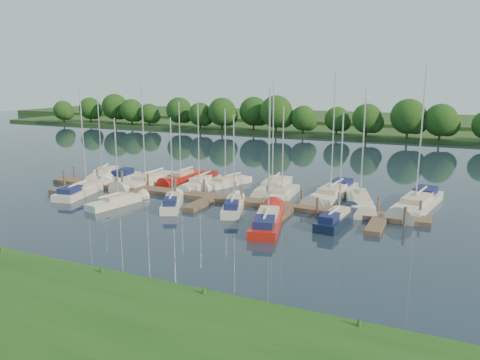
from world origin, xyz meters
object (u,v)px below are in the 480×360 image
at_px(sailboat_n_0, 103,175).
at_px(sailboat_n_5, 227,183).
at_px(motorboat, 122,178).
at_px(dock, 210,199).
at_px(sailboat_s_2, 172,204).

distance_m(sailboat_n_0, sailboat_n_5, 15.93).
relative_size(motorboat, sailboat_n_5, 0.63).
xyz_separation_m(dock, sailboat_n_5, (-1.39, 6.66, 0.07)).
relative_size(motorboat, sailboat_s_2, 0.65).
height_order(dock, sailboat_s_2, sailboat_s_2).
bearing_deg(sailboat_s_2, motorboat, 121.42).
bearing_deg(dock, motorboat, 163.52).
bearing_deg(motorboat, dock, 161.75).
bearing_deg(sailboat_n_0, dock, 140.76).
distance_m(dock, sailboat_n_0, 17.89).
height_order(motorboat, sailboat_s_2, sailboat_s_2).
bearing_deg(sailboat_n_5, dock, 120.94).
bearing_deg(dock, sailboat_n_5, 101.78).
relative_size(sailboat_n_0, motorboat, 1.81).
xyz_separation_m(sailboat_n_0, sailboat_n_5, (15.83, 1.82, 0.00)).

